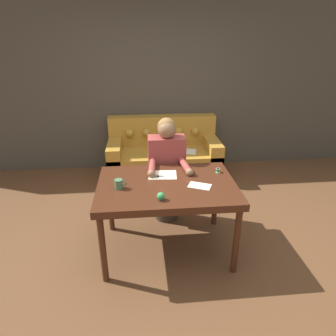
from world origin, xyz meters
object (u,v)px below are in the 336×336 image
scissors (161,176)px  thread_spool (218,170)px  dining_table (167,190)px  pin_cushion (161,197)px  person (167,171)px  couch (164,156)px  mug (119,184)px

scissors → thread_spool: bearing=4.1°
dining_table → scissors: size_ratio=6.30×
pin_cushion → person: bearing=81.7°
couch → pin_cushion: size_ratio=23.74×
couch → person: size_ratio=1.35×
person → mug: bearing=-128.2°
couch → pin_cushion: couch is taller
couch → pin_cushion: (-0.20, -2.14, 0.49)m
dining_table → mug: size_ratio=11.74×
dining_table → scissors: (-0.04, 0.16, 0.08)m
pin_cushion → mug: bearing=146.1°
person → scissors: size_ratio=5.97×
scissors → mug: size_ratio=1.86×
scissors → pin_cushion: pin_cushion is taller
dining_table → pin_cushion: bearing=-104.4°
thread_spool → couch: bearing=104.8°
dining_table → pin_cushion: (-0.08, -0.31, 0.11)m
couch → thread_spool: bearing=-75.2°
scissors → thread_spool: (0.59, 0.04, 0.02)m
person → pin_cushion: 0.91m
dining_table → thread_spool: size_ratio=29.48×
person → scissors: person is taller
thread_spool → pin_cushion: (-0.63, -0.50, 0.01)m
person → scissors: bearing=-102.4°
person → mug: size_ratio=11.13×
scissors → pin_cushion: (-0.04, -0.46, 0.03)m
dining_table → person: 0.59m
mug → thread_spool: 1.03m
couch → scissors: 1.75m
couch → mug: 2.04m
dining_table → scissors: scissors is taller
pin_cushion → thread_spool: bearing=38.7°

